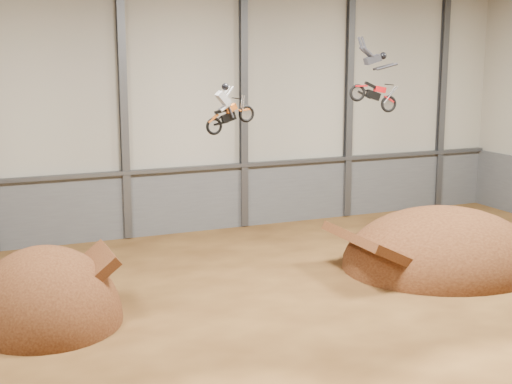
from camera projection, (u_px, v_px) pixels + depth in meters
floor at (313, 325)px, 25.86m from camera, size 40.00×40.00×0.00m
back_wall at (184, 104)px, 38.04m from camera, size 40.00×0.10×14.00m
lower_band_back at (187, 201)px, 38.97m from camera, size 39.80×0.18×3.50m
steel_rail at (187, 169)px, 38.48m from camera, size 39.80×0.35×0.20m
steel_column_2 at (123, 106)px, 36.58m from camera, size 0.40×0.36×13.90m
steel_column_3 at (244, 103)px, 39.14m from camera, size 0.40×0.36×13.90m
steel_column_4 at (349, 100)px, 41.71m from camera, size 0.40×0.36×13.90m
steel_column_5 at (442, 97)px, 44.28m from camera, size 0.40×0.36×13.90m
takeoff_ramp at (47, 321)px, 26.32m from camera, size 5.55×6.41×5.55m
landing_ramp at (441, 266)px, 33.04m from camera, size 9.50×8.40×5.48m
fmx_rider_a at (233, 103)px, 26.71m from camera, size 2.55×0.98×2.37m
fmx_rider_b at (371, 76)px, 31.09m from camera, size 3.89×1.25×3.54m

